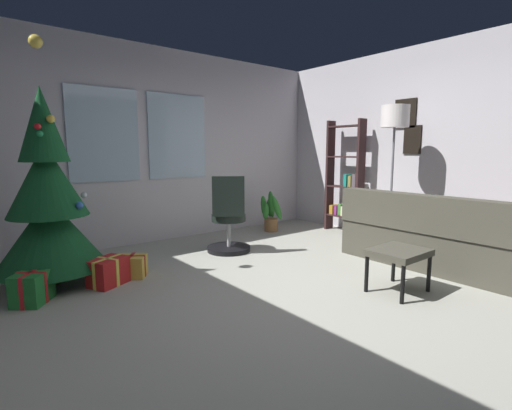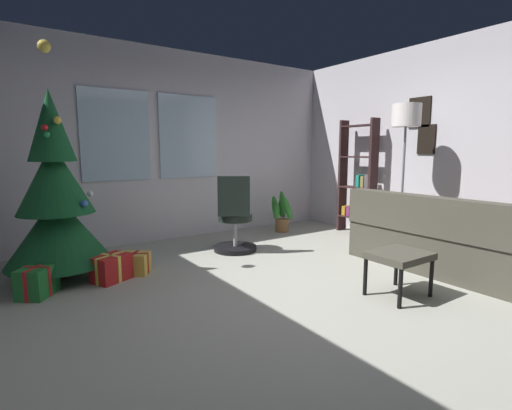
# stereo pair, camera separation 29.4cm
# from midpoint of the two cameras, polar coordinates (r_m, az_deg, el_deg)

# --- Properties ---
(ground_plane) EXTENTS (5.22, 5.60, 0.10)m
(ground_plane) POSITION_cam_midpoint_polar(r_m,az_deg,el_deg) (3.59, 10.14, -13.94)
(ground_plane) COLOR #9F9F93
(wall_back_with_windows) EXTENTS (5.22, 0.12, 2.73)m
(wall_back_with_windows) POSITION_cam_midpoint_polar(r_m,az_deg,el_deg) (5.70, -10.30, 8.81)
(wall_back_with_windows) COLOR silver
(wall_back_with_windows) RESTS_ON ground_plane
(wall_right_with_frames) EXTENTS (0.12, 5.60, 2.73)m
(wall_right_with_frames) POSITION_cam_midpoint_polar(r_m,az_deg,el_deg) (5.54, 30.73, 7.77)
(wall_right_with_frames) COLOR silver
(wall_right_with_frames) RESTS_ON ground_plane
(couch) EXTENTS (1.49, 2.06, 0.83)m
(couch) POSITION_cam_midpoint_polar(r_m,az_deg,el_deg) (4.69, 30.35, -5.16)
(couch) COLOR #444137
(couch) RESTS_ON ground_plane
(footstool) EXTENTS (0.51, 0.42, 0.40)m
(footstool) POSITION_cam_midpoint_polar(r_m,az_deg,el_deg) (3.67, 23.05, -7.45)
(footstool) COLOR #444137
(footstool) RESTS_ON ground_plane
(holiday_tree) EXTENTS (1.01, 1.01, 2.33)m
(holiday_tree) POSITION_cam_midpoint_polar(r_m,az_deg,el_deg) (4.18, -26.27, 0.32)
(holiday_tree) COLOR #4C331E
(holiday_tree) RESTS_ON ground_plane
(gift_box_red) EXTENTS (0.42, 0.37, 0.27)m
(gift_box_red) POSITION_cam_midpoint_polar(r_m,az_deg,el_deg) (4.04, -19.14, -9.03)
(gift_box_red) COLOR red
(gift_box_red) RESTS_ON ground_plane
(gift_box_green) EXTENTS (0.38, 0.40, 0.28)m
(gift_box_green) POSITION_cam_midpoint_polar(r_m,az_deg,el_deg) (3.89, -28.38, -10.19)
(gift_box_green) COLOR #1E722D
(gift_box_green) RESTS_ON ground_plane
(gift_box_gold) EXTENTS (0.37, 0.36, 0.23)m
(gift_box_gold) POSITION_cam_midpoint_polar(r_m,az_deg,el_deg) (4.20, -15.97, -8.53)
(gift_box_gold) COLOR gold
(gift_box_gold) RESTS_ON ground_plane
(office_chair) EXTENTS (0.58, 0.58, 0.99)m
(office_chair) POSITION_cam_midpoint_polar(r_m,az_deg,el_deg) (4.83, -1.50, -2.71)
(office_chair) COLOR black
(office_chair) RESTS_ON ground_plane
(bookshelf) EXTENTS (0.18, 0.64, 1.78)m
(bookshelf) POSITION_cam_midpoint_polar(r_m,az_deg,el_deg) (6.14, 16.53, 3.10)
(bookshelf) COLOR #311D1E
(bookshelf) RESTS_ON ground_plane
(floor_lamp) EXTENTS (0.35, 0.35, 1.88)m
(floor_lamp) POSITION_cam_midpoint_polar(r_m,az_deg,el_deg) (5.22, 23.28, 10.86)
(floor_lamp) COLOR slate
(floor_lamp) RESTS_ON ground_plane
(potted_plant) EXTENTS (0.38, 0.50, 0.65)m
(potted_plant) POSITION_cam_midpoint_polar(r_m,az_deg,el_deg) (6.09, 5.23, -1.35)
(potted_plant) COLOR #8B5F39
(potted_plant) RESTS_ON ground_plane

